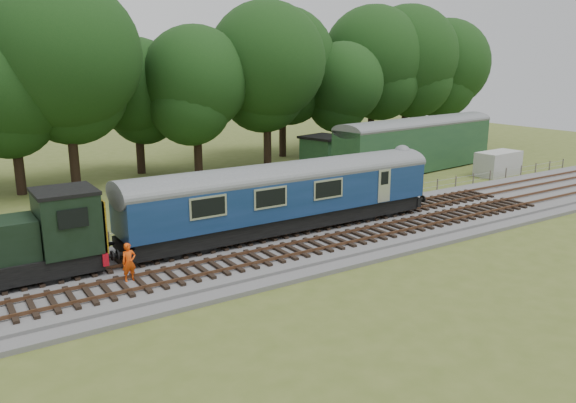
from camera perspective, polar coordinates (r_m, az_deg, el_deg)
ground at (r=29.27m, az=0.09°, el=-4.58°), size 120.00×120.00×0.00m
ballast at (r=29.21m, az=0.09°, el=-4.26°), size 70.00×7.00×0.35m
track_north at (r=30.26m, az=-1.36°, el=-3.13°), size 67.20×2.40×0.21m
track_south at (r=27.88m, az=1.90°, el=-4.65°), size 67.20×2.40×0.21m
fence at (r=32.95m, az=-4.21°, el=-2.48°), size 64.00×0.12×1.00m
tree_line at (r=48.59m, az=-14.29°, el=2.50°), size 70.00×8.00×18.00m
dmu_railcar at (r=30.06m, az=-0.25°, el=1.08°), size 18.05×2.86×3.88m
worker at (r=24.54m, az=-15.86°, el=-5.95°), size 0.62×0.43×1.66m
parked_coach at (r=50.33m, az=12.98°, el=5.93°), size 18.14×5.30×4.57m
shed at (r=50.56m, az=3.75°, el=5.05°), size 4.35×4.35×2.93m
caravan at (r=50.65m, az=20.56°, el=3.65°), size 4.20×2.23×2.00m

